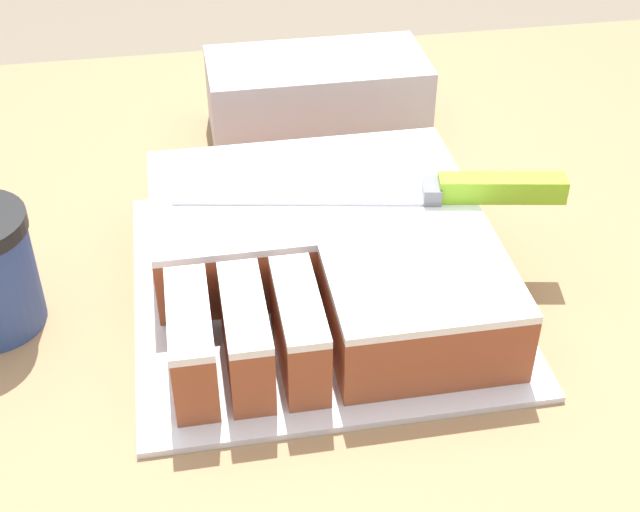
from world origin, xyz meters
The scene contains 4 objects.
cake_board centered at (-0.02, 0.00, 0.94)m, with size 0.33×0.34×0.01m.
cake centered at (-0.01, 0.00, 0.98)m, with size 0.29×0.30×0.07m.
knife centered at (0.11, 0.02, 1.02)m, with size 0.35×0.09×0.02m.
storage_box centered at (0.03, 0.29, 0.99)m, with size 0.25×0.12×0.09m.
Camera 1 is at (-0.12, -0.62, 1.46)m, focal length 50.00 mm.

